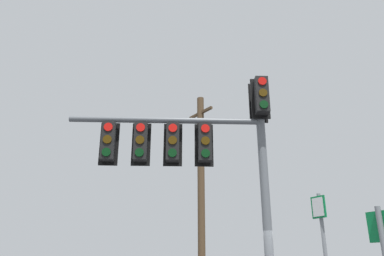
% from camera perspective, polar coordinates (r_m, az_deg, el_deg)
% --- Properties ---
extents(signal_mast_assembly, '(3.71, 3.63, 6.10)m').
position_cam_1_polar(signal_mast_assembly, '(8.95, 2.21, -2.86)').
color(signal_mast_assembly, slate).
rests_on(signal_mast_assembly, ground).
extents(utility_pole_wooden, '(1.74, 0.48, 9.84)m').
position_cam_1_polar(utility_pole_wooden, '(17.92, 1.37, -9.72)').
color(utility_pole_wooden, '#4C3823').
rests_on(utility_pole_wooden, ground).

